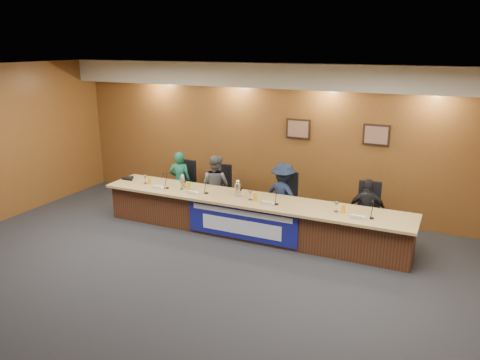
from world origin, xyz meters
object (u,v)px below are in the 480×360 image
(dais_body, at_px, (250,217))
(banner, at_px, (241,223))
(panelist_d, at_px, (367,210))
(panelist_b, at_px, (216,186))
(panelist_c, at_px, (283,195))
(speakerphone, at_px, (129,178))
(panelist_a, at_px, (180,181))
(office_chair_c, at_px, (284,203))
(office_chair_b, at_px, (218,193))
(office_chair_d, at_px, (368,215))
(office_chair_a, at_px, (183,188))
(carafe_left, at_px, (183,182))
(carafe_mid, at_px, (238,190))

(dais_body, distance_m, banner, 0.42)
(panelist_d, bearing_deg, panelist_b, -4.71)
(banner, bearing_deg, panelist_c, 67.67)
(panelist_c, relative_size, speakerphone, 4.14)
(panelist_a, bearing_deg, office_chair_c, 166.73)
(office_chair_b, distance_m, office_chair_c, 1.52)
(office_chair_d, bearing_deg, office_chair_a, 173.13)
(speakerphone, bearing_deg, carafe_left, 0.29)
(panelist_a, height_order, speakerphone, panelist_a)
(panelist_a, bearing_deg, carafe_mid, 143.15)
(office_chair_c, height_order, office_chair_d, same)
(banner, bearing_deg, speakerphone, 171.44)
(office_chair_b, height_order, carafe_mid, carafe_mid)
(panelist_a, distance_m, panelist_d, 4.06)
(dais_body, distance_m, panelist_a, 2.10)
(office_chair_b, xyz_separation_m, office_chair_d, (3.17, 0.00, 0.00))
(banner, relative_size, carafe_left, 9.90)
(speakerphone, bearing_deg, panelist_c, 10.59)
(carafe_mid, bearing_deg, office_chair_c, 48.61)
(panelist_a, height_order, panelist_c, panelist_c)
(panelist_b, relative_size, speakerphone, 4.18)
(panelist_c, xyz_separation_m, panelist_d, (1.66, 0.00, -0.06))
(panelist_c, xyz_separation_m, speakerphone, (-3.30, -0.62, 0.11))
(office_chair_b, bearing_deg, dais_body, -31.88)
(carafe_mid, distance_m, speakerphone, 2.63)
(office_chair_b, bearing_deg, office_chair_d, 2.25)
(office_chair_a, bearing_deg, panelist_c, 1.07)
(dais_body, height_order, panelist_b, panelist_b)
(dais_body, relative_size, office_chair_b, 12.50)
(panelist_a, bearing_deg, speakerphone, 18.82)
(dais_body, relative_size, carafe_left, 27.01)
(office_chair_c, xyz_separation_m, carafe_left, (-1.95, -0.71, 0.38))
(speakerphone, bearing_deg, panelist_b, 19.06)
(panelist_d, height_order, office_chair_d, panelist_d)
(panelist_c, height_order, carafe_mid, panelist_c)
(panelist_d, bearing_deg, panelist_c, -4.71)
(office_chair_b, bearing_deg, panelist_d, 0.44)
(panelist_d, bearing_deg, speakerphone, 2.38)
(dais_body, height_order, panelist_a, panelist_a)
(panelist_b, bearing_deg, office_chair_a, 4.14)
(office_chair_a, distance_m, office_chair_b, 0.89)
(speakerphone, bearing_deg, carafe_mid, -1.13)
(panelist_d, xyz_separation_m, office_chair_c, (-1.66, 0.10, -0.12))
(dais_body, relative_size, panelist_b, 4.49)
(dais_body, bearing_deg, office_chair_d, 19.39)
(panelist_b, height_order, carafe_mid, panelist_b)
(office_chair_a, distance_m, speakerphone, 1.19)
(carafe_left, height_order, speakerphone, carafe_left)
(banner, distance_m, panelist_c, 1.17)
(panelist_d, bearing_deg, carafe_left, 4.90)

